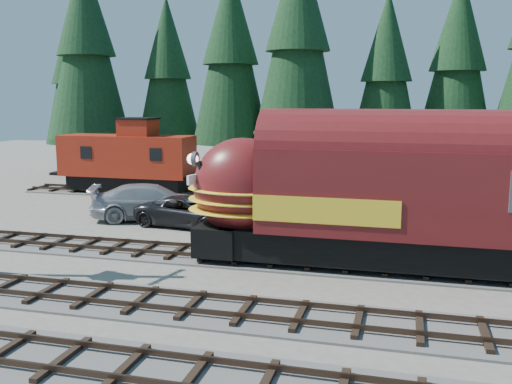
% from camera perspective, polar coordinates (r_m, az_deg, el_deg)
% --- Properties ---
extents(ground, '(120.00, 120.00, 0.00)m').
position_cam_1_polar(ground, '(19.85, 12.40, -10.93)').
color(ground, '#6B665B').
rests_on(ground, ground).
extents(track_spur, '(32.00, 3.20, 0.33)m').
position_cam_1_polar(track_spur, '(38.73, -1.26, -0.60)').
color(track_spur, '#4C4947').
rests_on(track_spur, ground).
extents(depot, '(12.80, 7.00, 5.30)m').
position_cam_1_polar(depot, '(29.38, 13.55, 1.63)').
color(depot, gold).
rests_on(depot, ground).
extents(conifer_backdrop, '(78.16, 22.87, 17.52)m').
position_cam_1_polar(conifer_backdrop, '(44.20, 22.19, 13.17)').
color(conifer_backdrop, black).
rests_on(conifer_backdrop, ground).
extents(locomotive, '(17.89, 3.56, 4.86)m').
position_cam_1_polar(locomotive, '(22.98, 13.93, -0.93)').
color(locomotive, black).
rests_on(locomotive, ground).
extents(caboose, '(9.57, 2.77, 4.98)m').
position_cam_1_polar(caboose, '(41.57, -12.72, 3.24)').
color(caboose, black).
rests_on(caboose, ground).
extents(pickup_truck_a, '(6.02, 3.36, 1.59)m').
position_cam_1_polar(pickup_truck_a, '(30.66, -6.72, -1.96)').
color(pickup_truck_a, black).
rests_on(pickup_truck_a, ground).
extents(pickup_truck_b, '(7.36, 5.09, 1.98)m').
position_cam_1_polar(pickup_truck_b, '(32.72, -10.34, -0.98)').
color(pickup_truck_b, '#A5A7AC').
rests_on(pickup_truck_b, ground).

